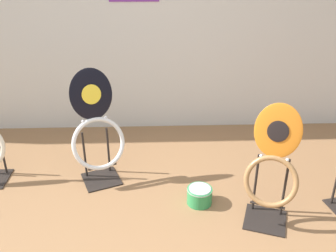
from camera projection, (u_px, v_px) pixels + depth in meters
The scene contains 3 objects.
toilet_seat_display_jazz_black at pixel (97, 133), 2.88m from camera, with size 0.45×0.37×0.92m.
toilet_seat_display_orange_sun at pixel (272, 171), 2.44m from camera, with size 0.39×0.36×0.85m.
paint_can at pixel (200, 195), 2.76m from camera, with size 0.19×0.19×0.13m.
Camera 1 is at (0.20, -1.23, 1.76)m, focal length 40.00 mm.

